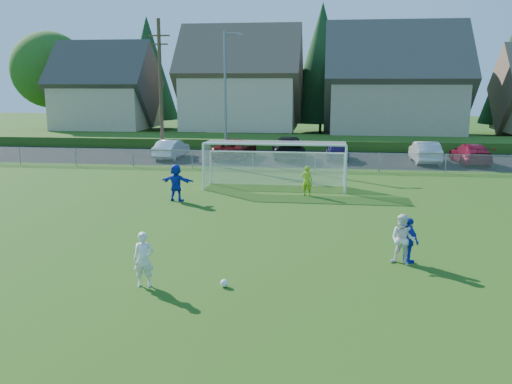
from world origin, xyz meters
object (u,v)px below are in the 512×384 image
player_blue_a (409,240)px  player_white_b (403,240)px  car_b (172,149)px  car_g (471,154)px  player_blue_b (176,183)px  car_f (425,152)px  player_white_a (144,260)px  car_c (235,148)px  car_d (288,147)px  goalkeeper (307,181)px  soccer_ball (224,283)px  car_e (338,151)px  soccer_goal (275,157)px

player_blue_a → player_white_b: bearing=104.8°
car_b → car_g: bearing=-175.9°
player_blue_b → car_f: bearing=-123.7°
player_white_a → car_f: player_white_a is taller
player_blue_b → car_c: bearing=-80.7°
car_d → car_g: (12.61, -1.18, -0.11)m
goalkeeper → car_f: (7.74, 12.07, 0.00)m
car_f → car_g: (3.03, -0.08, -0.05)m
goalkeeper → car_d: bearing=-70.2°
soccer_ball → car_f: (9.56, 24.66, 0.64)m
soccer_ball → car_b: size_ratio=0.05×
car_d → car_e: bearing=166.3°
player_blue_b → car_c: size_ratio=0.34×
player_white_b → car_c: player_white_b is taller
player_white_a → player_white_b: player_white_b is taller
car_f → car_e: bearing=-6.7°
car_e → car_b: bearing=2.0°
car_e → soccer_goal: 11.55m
player_blue_a → goalkeeper: goalkeeper is taller
player_white_b → goalkeeper: (-3.29, 10.04, -0.05)m
player_blue_b → goalkeeper: size_ratio=1.18×
player_blue_a → car_d: 23.59m
car_d → soccer_ball: bearing=83.0°
car_e → car_f: car_f is taller
player_white_b → car_e: size_ratio=0.40×
soccer_goal → car_d: bearing=90.5°
soccer_ball → car_c: 25.55m
player_white_a → player_blue_b: 10.98m
soccer_ball → car_d: size_ratio=0.04×
goalkeeper → player_blue_a: bearing=121.5°
player_white_b → car_c: 24.42m
player_white_b → player_blue_a: player_white_b is taller
player_blue_a → car_e: player_blue_a is taller
player_blue_a → player_blue_b: bearing=18.8°
player_white_a → player_blue_a: player_white_a is taller
soccer_ball → soccer_goal: size_ratio=0.03×
player_white_b → player_white_a: bearing=-134.4°
goalkeeper → car_e: 12.86m
car_c → car_g: car_c is taller
player_white_b → car_d: size_ratio=0.29×
car_f → player_white_b: bearing=78.4°
player_blue_b → car_b: player_blue_b is taller
goalkeeper → soccer_goal: 2.64m
player_white_a → soccer_goal: soccer_goal is taller
car_d → soccer_goal: bearing=83.4°
player_white_a → goalkeeper: (4.02, 12.81, -0.03)m
soccer_ball → car_b: bearing=109.1°
soccer_ball → car_g: (12.59, 24.57, 0.59)m
soccer_ball → car_c: bearing=98.8°
soccer_ball → player_blue_b: player_blue_b is taller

